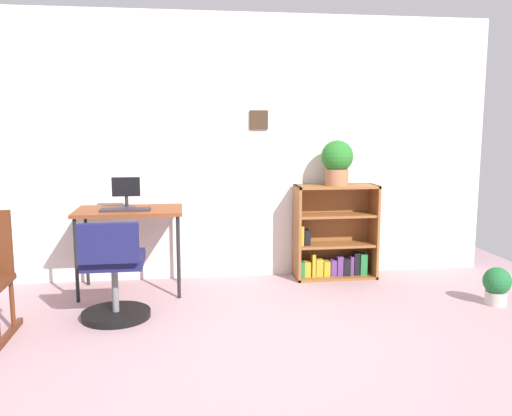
% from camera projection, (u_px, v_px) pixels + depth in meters
% --- Properties ---
extents(ground_plane, '(6.24, 6.24, 0.00)m').
position_uv_depth(ground_plane, '(253.00, 372.00, 3.22)').
color(ground_plane, '#AB878D').
extents(wall_back, '(5.20, 0.12, 2.49)m').
position_uv_depth(wall_back, '(224.00, 148.00, 5.14)').
color(wall_back, silver).
rests_on(wall_back, ground_plane).
extents(desk, '(0.91, 0.58, 0.74)m').
position_uv_depth(desk, '(129.00, 217.00, 4.69)').
color(desk, brown).
rests_on(desk, ground_plane).
extents(monitor, '(0.24, 0.16, 0.27)m').
position_uv_depth(monitor, '(126.00, 192.00, 4.71)').
color(monitor, '#262628').
rests_on(monitor, desk).
extents(keyboard, '(0.42, 0.15, 0.02)m').
position_uv_depth(keyboard, '(125.00, 210.00, 4.59)').
color(keyboard, '#2E262D').
rests_on(keyboard, desk).
extents(office_chair, '(0.52, 0.55, 0.78)m').
position_uv_depth(office_chair, '(114.00, 277.00, 4.02)').
color(office_chair, black).
rests_on(office_chair, ground_plane).
extents(bookshelf_low, '(0.78, 0.30, 0.90)m').
position_uv_depth(bookshelf_low, '(333.00, 237.00, 5.21)').
color(bookshelf_low, brown).
rests_on(bookshelf_low, ground_plane).
extents(potted_plant_on_shelf, '(0.30, 0.30, 0.42)m').
position_uv_depth(potted_plant_on_shelf, '(337.00, 161.00, 5.05)').
color(potted_plant_on_shelf, '#9E6642').
rests_on(potted_plant_on_shelf, bookshelf_low).
extents(potted_plant_floor, '(0.22, 0.22, 0.31)m').
position_uv_depth(potted_plant_floor, '(497.00, 285.00, 4.41)').
color(potted_plant_floor, '#B7B2A8').
rests_on(potted_plant_floor, ground_plane).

